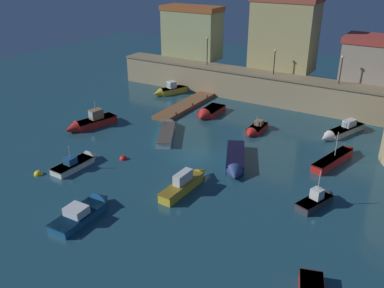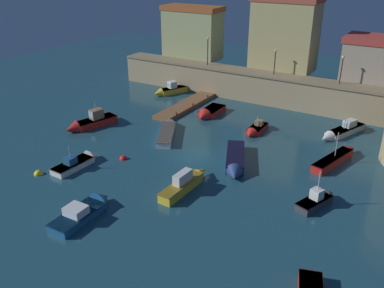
# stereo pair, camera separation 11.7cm
# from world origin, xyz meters

# --- Properties ---
(ground_plane) EXTENTS (104.44, 104.44, 0.00)m
(ground_plane) POSITION_xyz_m (0.00, 0.00, 0.00)
(ground_plane) COLOR #1E4756
(quay_wall) EXTENTS (44.81, 3.25, 3.89)m
(quay_wall) POSITION_xyz_m (0.00, 18.88, 1.96)
(quay_wall) COLOR #9E8966
(quay_wall) RESTS_ON ground
(old_town_backdrop) EXTENTS (37.29, 5.68, 9.53)m
(old_town_backdrop) POSITION_xyz_m (0.98, 22.70, 7.47)
(old_town_backdrop) COLOR #999F6A
(old_town_backdrop) RESTS_ON ground
(pier_dock) EXTENTS (2.34, 11.56, 0.70)m
(pier_dock) POSITION_xyz_m (-8.21, 11.63, 0.21)
(pier_dock) COLOR brown
(pier_dock) RESTS_ON ground
(quay_lamp_0) EXTENTS (0.32, 0.32, 3.81)m
(quay_lamp_0) POSITION_xyz_m (-9.15, 18.88, 6.39)
(quay_lamp_0) COLOR black
(quay_lamp_0) RESTS_ON quay_wall
(quay_lamp_1) EXTENTS (0.32, 0.32, 3.21)m
(quay_lamp_1) POSITION_xyz_m (0.65, 18.88, 6.04)
(quay_lamp_1) COLOR black
(quay_lamp_1) RESTS_ON quay_wall
(quay_lamp_2) EXTENTS (0.32, 0.32, 3.35)m
(quay_lamp_2) POSITION_xyz_m (8.90, 18.88, 6.13)
(quay_lamp_2) COLOR black
(quay_lamp_2) RESTS_ON quay_wall
(moored_boat_0) EXTENTS (1.72, 5.16, 2.77)m
(moored_boat_0) POSITION_xyz_m (-8.16, -7.17, 0.36)
(moored_boat_0) COLOR white
(moored_boat_0) RESTS_ON ground
(moored_boat_1) EXTENTS (1.39, 6.36, 1.86)m
(moored_boat_1) POSITION_xyz_m (2.58, -5.59, 0.57)
(moored_boat_1) COLOR gold
(moored_boat_1) RESTS_ON ground
(moored_boat_2) EXTENTS (2.00, 5.00, 1.80)m
(moored_boat_2) POSITION_xyz_m (-4.13, 10.35, 0.37)
(moored_boat_2) COLOR red
(moored_boat_2) RESTS_ON ground
(moored_boat_3) EXTENTS (4.68, 7.13, 1.30)m
(moored_boat_3) POSITION_xyz_m (-5.33, 3.26, 0.36)
(moored_boat_3) COLOR white
(moored_boat_3) RESTS_ON ground
(moored_boat_4) EXTENTS (2.56, 4.32, 3.23)m
(moored_boat_4) POSITION_xyz_m (12.76, -2.23, 0.43)
(moored_boat_4) COLOR #333338
(moored_boat_4) RESTS_ON ground
(moored_boat_5) EXTENTS (3.24, 6.45, 3.22)m
(moored_boat_5) POSITION_xyz_m (-13.99, 0.09, 0.54)
(moored_boat_5) COLOR red
(moored_boat_5) RESTS_ON ground
(moored_boat_6) EXTENTS (3.79, 6.96, 2.40)m
(moored_boat_6) POSITION_xyz_m (11.02, 12.64, 0.42)
(moored_boat_6) COLOR silver
(moored_boat_6) RESTS_ON ground
(moored_boat_8) EXTENTS (3.38, 5.59, 1.98)m
(moored_boat_8) POSITION_xyz_m (-13.13, 15.16, 0.53)
(moored_boat_8) COLOR gold
(moored_boat_8) RESTS_ON ground
(moored_boat_9) EXTENTS (4.45, 7.20, 1.56)m
(moored_boat_9) POSITION_xyz_m (4.33, 0.24, 0.43)
(moored_boat_9) COLOR navy
(moored_boat_9) RESTS_ON ground
(moored_boat_10) EXTENTS (2.92, 7.22, 3.28)m
(moored_boat_10) POSITION_xyz_m (12.20, 5.96, 0.43)
(moored_boat_10) COLOR red
(moored_boat_10) RESTS_ON ground
(moored_boat_11) EXTENTS (1.48, 4.17, 2.17)m
(moored_boat_11) POSITION_xyz_m (2.81, 8.46, 0.34)
(moored_boat_11) COLOR red
(moored_boat_11) RESTS_ON ground
(moored_boat_12) EXTENTS (1.96, 5.64, 1.78)m
(moored_boat_12) POSITION_xyz_m (-1.84, -12.69, 0.39)
(moored_boat_12) COLOR #195689
(moored_boat_12) RESTS_ON ground
(mooring_buoy_0) EXTENTS (0.73, 0.73, 0.73)m
(mooring_buoy_0) POSITION_xyz_m (-5.46, -4.13, 0.00)
(mooring_buoy_0) COLOR red
(mooring_buoy_0) RESTS_ON ground
(mooring_buoy_1) EXTENTS (0.77, 0.77, 0.77)m
(mooring_buoy_1) POSITION_xyz_m (-10.02, -10.42, 0.00)
(mooring_buoy_1) COLOR yellow
(mooring_buoy_1) RESTS_ON ground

